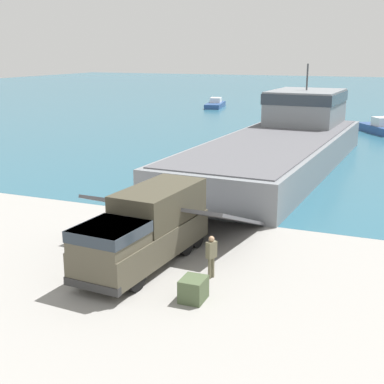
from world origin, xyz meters
name	(u,v)px	position (x,y,z in m)	size (l,w,h in m)	color
ground_plane	(134,232)	(0.00, 0.00, 0.00)	(240.00, 240.00, 0.00)	gray
water_surface	(349,96)	(0.00, 93.59, 0.00)	(240.00, 180.00, 0.01)	#285B70
landing_craft	(283,140)	(3.03, 20.09, 1.94)	(9.90, 34.92, 7.91)	gray
military_truck	(145,228)	(2.54, -3.56, 1.64)	(3.00, 7.91, 3.20)	#4C4738
soldier_on_ramp	(211,254)	(5.68, -3.85, 1.05)	(0.40, 0.50, 1.81)	#6B664C
moored_boat_a	(379,128)	(9.29, 41.04, 0.61)	(5.23, 6.38, 1.84)	navy
moored_boat_b	(215,104)	(-17.83, 61.20, 0.51)	(3.84, 8.06, 1.55)	navy
cargo_crate	(193,289)	(5.78, -6.02, 0.44)	(0.87, 1.05, 0.87)	#475638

